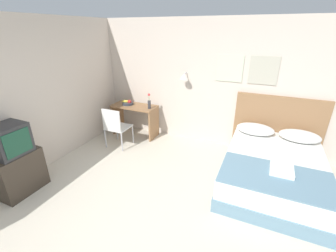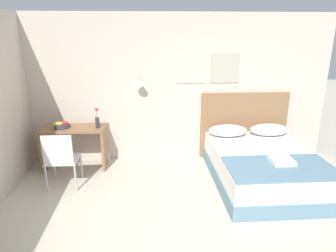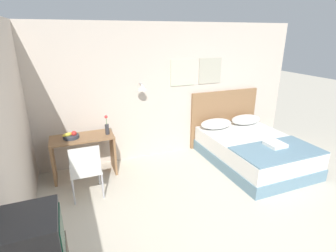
% 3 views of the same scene
% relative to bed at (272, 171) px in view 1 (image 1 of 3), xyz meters
% --- Properties ---
extents(ground_plane, '(24.00, 24.00, 0.00)m').
position_rel_bed_xyz_m(ground_plane, '(-1.39, -1.87, -0.26)').
color(ground_plane, beige).
extents(wall_back, '(5.85, 0.31, 2.65)m').
position_rel_bed_xyz_m(wall_back, '(-1.39, 1.13, 1.07)').
color(wall_back, beige).
rests_on(wall_back, ground_plane).
extents(bed, '(1.53, 2.09, 0.53)m').
position_rel_bed_xyz_m(bed, '(0.00, 0.00, 0.00)').
color(bed, '#66899E').
rests_on(bed, ground_plane).
extents(headboard, '(1.65, 0.06, 1.25)m').
position_rel_bed_xyz_m(headboard, '(0.00, 1.07, 0.36)').
color(headboard, '#8E6642').
rests_on(headboard, ground_plane).
extents(pillow_left, '(0.70, 0.43, 0.20)m').
position_rel_bed_xyz_m(pillow_left, '(-0.38, 0.78, 0.36)').
color(pillow_left, white).
rests_on(pillow_left, bed).
extents(pillow_right, '(0.70, 0.43, 0.20)m').
position_rel_bed_xyz_m(pillow_right, '(0.38, 0.78, 0.36)').
color(pillow_right, white).
rests_on(pillow_right, bed).
extents(throw_blanket, '(1.48, 0.84, 0.02)m').
position_rel_bed_xyz_m(throw_blanket, '(0.00, -0.61, 0.28)').
color(throw_blanket, '#66899E').
rests_on(throw_blanket, bed).
extents(folded_towel_near_foot, '(0.31, 0.32, 0.06)m').
position_rel_bed_xyz_m(folded_towel_near_foot, '(0.07, -0.46, 0.32)').
color(folded_towel_near_foot, white).
rests_on(folded_towel_near_foot, throw_blanket).
extents(desk, '(1.07, 0.50, 0.75)m').
position_rel_bed_xyz_m(desk, '(-3.11, 0.76, 0.25)').
color(desk, '#8E6642').
rests_on(desk, ground_plane).
extents(desk_chair, '(0.47, 0.47, 0.90)m').
position_rel_bed_xyz_m(desk_chair, '(-3.14, 0.02, 0.27)').
color(desk_chair, white).
rests_on(desk_chair, ground_plane).
extents(fruit_bowl, '(0.28, 0.26, 0.12)m').
position_rel_bed_xyz_m(fruit_bowl, '(-3.28, 0.75, 0.53)').
color(fruit_bowl, '#333842').
rests_on(fruit_bowl, desk).
extents(flower_vase, '(0.07, 0.07, 0.35)m').
position_rel_bed_xyz_m(flower_vase, '(-2.68, 0.71, 0.62)').
color(flower_vase, '#333338').
rests_on(flower_vase, desk).
extents(tv_stand, '(0.45, 0.67, 0.68)m').
position_rel_bed_xyz_m(tv_stand, '(-3.68, -1.81, 0.08)').
color(tv_stand, '#3D3328').
rests_on(tv_stand, ground_plane).
extents(television, '(0.44, 0.49, 0.47)m').
position_rel_bed_xyz_m(television, '(-3.67, -1.81, 0.65)').
color(television, '#2D2D30').
rests_on(television, tv_stand).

